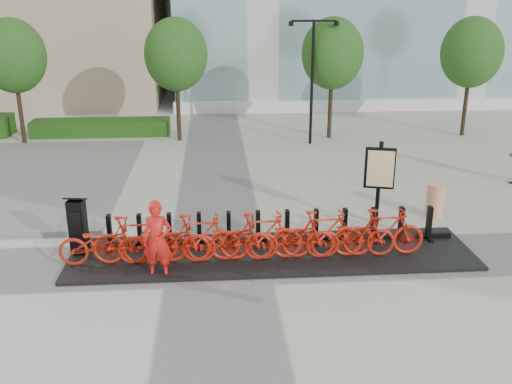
{
  "coord_description": "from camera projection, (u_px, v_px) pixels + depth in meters",
  "views": [
    {
      "loc": [
        -0.03,
        -12.06,
        5.92
      ],
      "look_at": [
        1.0,
        1.5,
        1.2
      ],
      "focal_mm": 40.0,
      "sensor_mm": 36.0,
      "label": 1
    }
  ],
  "objects": [
    {
      "name": "tree_2",
      "position": [
        332.0,
        54.0,
        23.79
      ],
      "size": [
        2.6,
        2.6,
        5.1
      ],
      "color": "#34281A",
      "rests_on": "ground"
    },
    {
      "name": "dock_pad",
      "position": [
        272.0,
        254.0,
        13.67
      ],
      "size": [
        9.6,
        2.4,
        0.08
      ],
      "primitive_type": "cube",
      "color": "black",
      "rests_on": "ground"
    },
    {
      "name": "bike_3",
      "position": [
        198.0,
        238.0,
        13.01
      ],
      "size": [
        1.94,
        0.55,
        1.16
      ],
      "primitive_type": "imported",
      "rotation": [
        0.0,
        0.0,
        1.57
      ],
      "color": "#AA1B0B",
      "rests_on": "dock_pad"
    },
    {
      "name": "bike_4",
      "position": [
        230.0,
        239.0,
        13.08
      ],
      "size": [
        2.0,
        0.7,
        1.05
      ],
      "primitive_type": "imported",
      "rotation": [
        0.0,
        0.0,
        1.57
      ],
      "color": "#AA1B0B",
      "rests_on": "dock_pad"
    },
    {
      "name": "bike_0",
      "position": [
        103.0,
        243.0,
        12.88
      ],
      "size": [
        2.0,
        0.7,
        1.05
      ],
      "primitive_type": "imported",
      "rotation": [
        0.0,
        0.0,
        1.57
      ],
      "color": "#AA1B0B",
      "rests_on": "dock_pad"
    },
    {
      "name": "kiosk",
      "position": [
        78.0,
        226.0,
        13.37
      ],
      "size": [
        0.49,
        0.43,
        1.47
      ],
      "rotation": [
        0.0,
        0.0,
        -0.12
      ],
      "color": "black",
      "rests_on": "dock_pad"
    },
    {
      "name": "bike_8",
      "position": [
        353.0,
        235.0,
        13.29
      ],
      "size": [
        2.0,
        0.7,
        1.05
      ],
      "primitive_type": "imported",
      "rotation": [
        0.0,
        0.0,
        1.57
      ],
      "color": "#AA1B0B",
      "rests_on": "dock_pad"
    },
    {
      "name": "bike_9",
      "position": [
        384.0,
        232.0,
        13.32
      ],
      "size": [
        1.94,
        0.55,
        1.16
      ],
      "primitive_type": "imported",
      "rotation": [
        0.0,
        0.0,
        1.57
      ],
      "color": "#AA1B0B",
      "rests_on": "dock_pad"
    },
    {
      "name": "bike_1",
      "position": [
        135.0,
        240.0,
        12.91
      ],
      "size": [
        1.94,
        0.55,
        1.16
      ],
      "primitive_type": "imported",
      "rotation": [
        0.0,
        0.0,
        1.57
      ],
      "color": "#AA1B0B",
      "rests_on": "dock_pad"
    },
    {
      "name": "hedge_b",
      "position": [
        101.0,
        127.0,
        25.27
      ],
      "size": [
        6.0,
        1.2,
        0.7
      ],
      "primitive_type": "cube",
      "color": "#194512",
      "rests_on": "ground"
    },
    {
      "name": "worker_red",
      "position": [
        157.0,
        240.0,
        12.33
      ],
      "size": [
        0.69,
        0.49,
        1.78
      ],
      "primitive_type": "imported",
      "rotation": [
        0.0,
        0.0,
        -0.1
      ],
      "color": "red",
      "rests_on": "ground"
    },
    {
      "name": "tree_1",
      "position": [
        176.0,
        55.0,
        23.33
      ],
      "size": [
        2.6,
        2.6,
        5.1
      ],
      "color": "#34281A",
      "rests_on": "ground"
    },
    {
      "name": "bike_6",
      "position": [
        292.0,
        237.0,
        13.18
      ],
      "size": [
        2.0,
        0.7,
        1.05
      ],
      "primitive_type": "imported",
      "rotation": [
        0.0,
        0.0,
        1.57
      ],
      "color": "#AA1B0B",
      "rests_on": "dock_pad"
    },
    {
      "name": "bike_2",
      "position": [
        167.0,
        241.0,
        12.98
      ],
      "size": [
        2.0,
        0.7,
        1.05
      ],
      "primitive_type": "imported",
      "rotation": [
        0.0,
        0.0,
        1.57
      ],
      "color": "#AA1B0B",
      "rests_on": "dock_pad"
    },
    {
      "name": "tree_3",
      "position": [
        472.0,
        53.0,
        24.22
      ],
      "size": [
        2.6,
        2.6,
        5.1
      ],
      "color": "#34281A",
      "rests_on": "ground"
    },
    {
      "name": "dock_rail_posts",
      "position": [
        273.0,
        228.0,
        13.97
      ],
      "size": [
        8.02,
        0.5,
        0.85
      ],
      "primitive_type": null,
      "color": "black",
      "rests_on": "dock_pad"
    },
    {
      "name": "tree_0",
      "position": [
        13.0,
        56.0,
        22.87
      ],
      "size": [
        2.6,
        2.6,
        5.1
      ],
      "color": "#34281A",
      "rests_on": "ground"
    },
    {
      "name": "bike_7",
      "position": [
        323.0,
        234.0,
        13.22
      ],
      "size": [
        1.94,
        0.55,
        1.16
      ],
      "primitive_type": "imported",
      "rotation": [
        0.0,
        0.0,
        1.57
      ],
      "color": "#AA1B0B",
      "rests_on": "dock_pad"
    },
    {
      "name": "streetlamp",
      "position": [
        312.0,
        68.0,
        22.93
      ],
      "size": [
        2.0,
        0.2,
        5.0
      ],
      "color": "black",
      "rests_on": "ground"
    },
    {
      "name": "bike_5",
      "position": [
        261.0,
        236.0,
        13.11
      ],
      "size": [
        1.94,
        0.55,
        1.16
      ],
      "primitive_type": "imported",
      "rotation": [
        0.0,
        0.0,
        1.57
      ],
      "color": "#AA1B0B",
      "rests_on": "dock_pad"
    },
    {
      "name": "construction_barrel",
      "position": [
        435.0,
        201.0,
        15.92
      ],
      "size": [
        0.63,
        0.63,
        0.95
      ],
      "primitive_type": "cylinder",
      "rotation": [
        0.0,
        0.0,
        0.32
      ],
      "color": "#E54904",
      "rests_on": "ground"
    },
    {
      "name": "ground",
      "position": [
        218.0,
        262.0,
        13.31
      ],
      "size": [
        120.0,
        120.0,
        0.0
      ],
      "primitive_type": "plane",
      "color": "#A3A38C"
    },
    {
      "name": "map_sign",
      "position": [
        380.0,
        172.0,
        14.73
      ],
      "size": [
        0.78,
        0.32,
        2.39
      ],
      "rotation": [
        0.0,
        0.0,
        -0.27
      ],
      "color": "black",
      "rests_on": "ground"
    }
  ]
}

